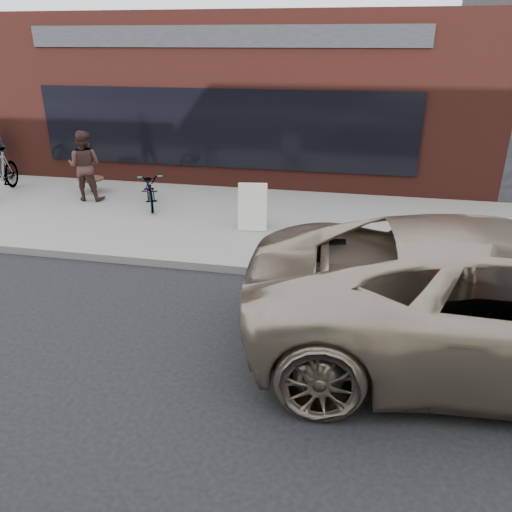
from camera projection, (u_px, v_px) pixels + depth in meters
ground at (182, 440)px, 5.18m from camera, size 120.00×120.00×0.00m
near_sidewalk at (284, 218)px, 11.44m from camera, size 44.00×6.00×0.15m
storefront at (259, 89)px, 17.22m from camera, size 14.00×10.07×4.50m
motorcycle at (369, 280)px, 7.16m from camera, size 2.39×0.99×1.51m
minivan at (509, 301)px, 6.09m from camera, size 6.63×3.41×1.79m
bicycle_front at (150, 189)px, 11.83m from camera, size 1.21×1.69×0.84m
bicycle_rear at (0, 172)px, 12.74m from camera, size 0.90×1.95×1.13m
sandwich_sign at (253, 205)px, 10.46m from camera, size 0.67×0.63×0.96m
cafe_table at (91, 179)px, 12.94m from camera, size 0.65×0.65×0.37m
cafe_patron_left at (85, 166)px, 12.14m from camera, size 0.88×0.72×1.70m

